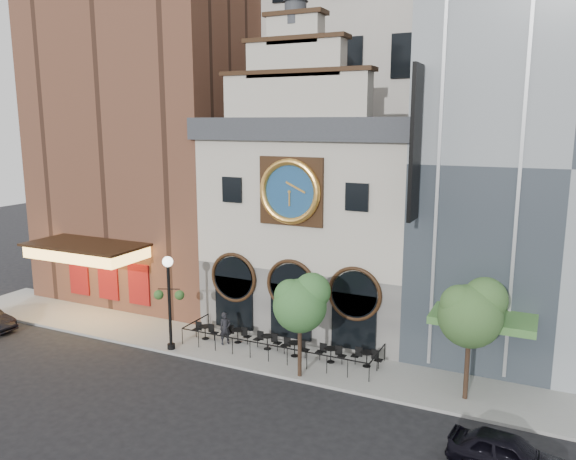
# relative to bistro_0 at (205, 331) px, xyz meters

# --- Properties ---
(ground) EXTENTS (120.00, 120.00, 0.00)m
(ground) POSITION_rel_bistro_0_xyz_m (4.59, -2.36, -0.61)
(ground) COLOR black
(ground) RESTS_ON ground
(sidewalk) EXTENTS (44.00, 5.00, 0.15)m
(sidewalk) POSITION_rel_bistro_0_xyz_m (4.59, 0.14, -0.54)
(sidewalk) COLOR gray
(sidewalk) RESTS_ON ground
(clock_building) EXTENTS (12.60, 8.78, 18.65)m
(clock_building) POSITION_rel_bistro_0_xyz_m (4.59, 5.46, 6.07)
(clock_building) COLOR #605E5B
(clock_building) RESTS_ON ground
(theater_building) EXTENTS (14.00, 15.60, 25.00)m
(theater_building) POSITION_rel_bistro_0_xyz_m (-8.41, 7.60, 11.99)
(theater_building) COLOR brown
(theater_building) RESTS_ON ground
(retail_building) EXTENTS (14.00, 14.40, 20.00)m
(retail_building) POSITION_rel_bistro_0_xyz_m (17.58, 7.63, 9.53)
(retail_building) COLOR gray
(retail_building) RESTS_ON ground
(office_tower) EXTENTS (20.00, 16.00, 40.00)m
(office_tower) POSITION_rel_bistro_0_xyz_m (4.59, 17.64, 19.39)
(office_tower) COLOR beige
(office_tower) RESTS_ON ground
(cafe_railing) EXTENTS (10.60, 2.60, 0.90)m
(cafe_railing) POSITION_rel_bistro_0_xyz_m (4.59, 0.14, -0.01)
(cafe_railing) COLOR black
(cafe_railing) RESTS_ON sidewalk
(bistro_0) EXTENTS (1.58, 0.68, 0.90)m
(bistro_0) POSITION_rel_bistro_0_xyz_m (0.00, 0.00, 0.00)
(bistro_0) COLOR black
(bistro_0) RESTS_ON sidewalk
(bistro_1) EXTENTS (1.58, 0.68, 0.90)m
(bistro_1) POSITION_rel_bistro_0_xyz_m (1.92, 0.33, 0.00)
(bistro_1) COLOR black
(bistro_1) RESTS_ON sidewalk
(bistro_2) EXTENTS (1.58, 0.68, 0.90)m
(bistro_2) POSITION_rel_bistro_0_xyz_m (3.81, 0.22, 0.00)
(bistro_2) COLOR black
(bistro_2) RESTS_ON sidewalk
(bistro_3) EXTENTS (1.58, 0.68, 0.90)m
(bistro_3) POSITION_rel_bistro_0_xyz_m (5.51, 0.01, 0.00)
(bistro_3) COLOR black
(bistro_3) RESTS_ON sidewalk
(bistro_4) EXTENTS (1.58, 0.68, 0.90)m
(bistro_4) POSITION_rel_bistro_0_xyz_m (7.48, 0.11, 0.00)
(bistro_4) COLOR black
(bistro_4) RESTS_ON sidewalk
(bistro_5) EXTENTS (1.58, 0.68, 0.90)m
(bistro_5) POSITION_rel_bistro_0_xyz_m (9.28, 0.41, 0.00)
(bistro_5) COLOR black
(bistro_5) RESTS_ON sidewalk
(car_right) EXTENTS (4.29, 2.13, 1.40)m
(car_right) POSITION_rel_bistro_0_xyz_m (16.30, -5.52, 0.09)
(car_right) COLOR black
(car_right) RESTS_ON ground
(pedestrian) EXTENTS (0.73, 0.78, 1.79)m
(pedestrian) POSITION_rel_bistro_0_xyz_m (1.40, -0.12, 0.43)
(pedestrian) COLOR black
(pedestrian) RESTS_ON sidewalk
(lamppost) EXTENTS (1.54, 0.95, 5.10)m
(lamppost) POSITION_rel_bistro_0_xyz_m (-0.87, -1.96, 2.69)
(lamppost) COLOR black
(lamppost) RESTS_ON sidewalk
(tree_left) EXTENTS (2.64, 2.54, 5.08)m
(tree_left) POSITION_rel_bistro_0_xyz_m (6.73, -1.93, 3.26)
(tree_left) COLOR #382619
(tree_left) RESTS_ON sidewalk
(tree_right) EXTENTS (2.85, 2.74, 5.49)m
(tree_right) POSITION_rel_bistro_0_xyz_m (14.24, -0.83, 3.56)
(tree_right) COLOR #382619
(tree_right) RESTS_ON sidewalk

